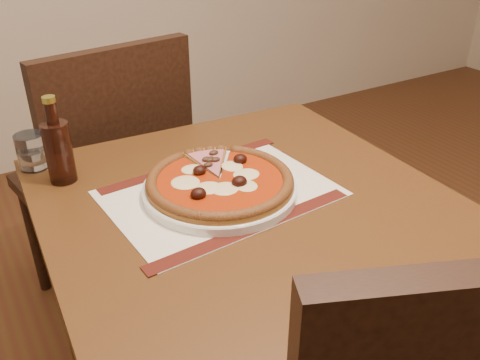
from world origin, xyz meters
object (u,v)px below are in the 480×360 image
at_px(pizza, 220,181).
at_px(bottle, 58,149).
at_px(table, 245,237).
at_px(plate, 220,189).
at_px(water_glass, 32,151).
at_px(chair_far, 110,172).

bearing_deg(pizza, bottle, 139.64).
relative_size(table, plate, 2.62).
distance_m(pizza, water_glass, 0.44).
xyz_separation_m(pizza, water_glass, (-0.31, 0.32, 0.01)).
distance_m(chair_far, pizza, 0.64).
relative_size(plate, bottle, 1.67).
relative_size(pizza, water_glass, 3.80).
bearing_deg(bottle, pizza, -40.36).
relative_size(chair_far, bottle, 4.97).
xyz_separation_m(water_glass, bottle, (0.04, -0.10, 0.04)).
distance_m(water_glass, bottle, 0.11).
bearing_deg(chair_far, pizza, 87.13).
xyz_separation_m(plate, bottle, (-0.26, 0.22, 0.06)).
distance_m(table, pizza, 0.14).
distance_m(table, water_glass, 0.52).
xyz_separation_m(chair_far, bottle, (-0.20, -0.37, 0.28)).
distance_m(chair_far, plate, 0.63).
height_order(chair_far, pizza, chair_far).
bearing_deg(plate, chair_far, 96.39).
relative_size(table, water_glass, 10.47).
bearing_deg(plate, water_glass, 133.48).
bearing_deg(plate, table, -45.69).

